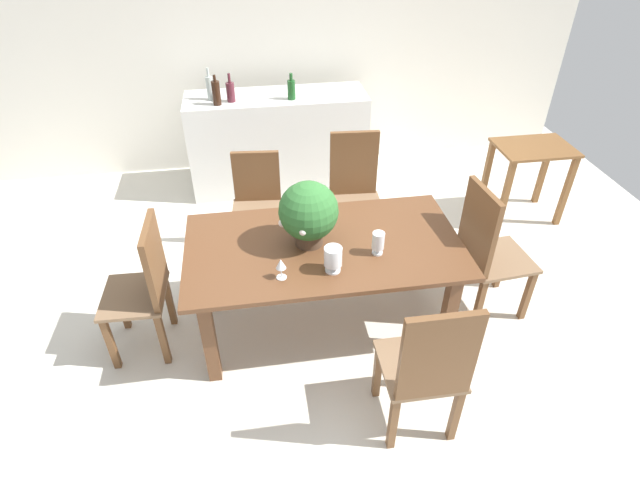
# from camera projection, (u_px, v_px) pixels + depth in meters

# --- Properties ---
(ground_plane) EXTENTS (7.04, 7.04, 0.00)m
(ground_plane) POSITION_uv_depth(u_px,v_px,m) (321.00, 310.00, 3.90)
(ground_plane) COLOR silver
(back_wall) EXTENTS (6.40, 0.10, 2.60)m
(back_wall) POSITION_uv_depth(u_px,v_px,m) (282.00, 46.00, 5.20)
(back_wall) COLOR silver
(back_wall) RESTS_ON ground
(dining_table) EXTENTS (1.85, 1.00, 0.74)m
(dining_table) POSITION_uv_depth(u_px,v_px,m) (324.00, 257.00, 3.41)
(dining_table) COLOR brown
(dining_table) RESTS_ON ground
(chair_far_left) EXTENTS (0.46, 0.50, 0.93)m
(chair_far_left) POSITION_uv_depth(u_px,v_px,m) (258.00, 202.00, 4.20)
(chair_far_left) COLOR brown
(chair_far_left) RESTS_ON ground
(chair_head_end) EXTENTS (0.43, 0.47, 1.01)m
(chair_head_end) POSITION_uv_depth(u_px,v_px,m) (146.00, 283.00, 3.30)
(chair_head_end) COLOR brown
(chair_head_end) RESTS_ON ground
(chair_near_right) EXTENTS (0.45, 0.45, 1.06)m
(chair_near_right) POSITION_uv_depth(u_px,v_px,m) (428.00, 367.00, 2.72)
(chair_near_right) COLOR brown
(chair_near_right) RESTS_ON ground
(chair_foot_end) EXTENTS (0.50, 0.49, 1.07)m
(chair_foot_end) POSITION_uv_depth(u_px,v_px,m) (486.00, 248.00, 3.58)
(chair_foot_end) COLOR brown
(chair_foot_end) RESTS_ON ground
(chair_far_right) EXTENTS (0.47, 0.46, 1.05)m
(chair_far_right) POSITION_uv_depth(u_px,v_px,m) (354.00, 188.00, 4.27)
(chair_far_right) COLOR brown
(chair_far_right) RESTS_ON ground
(flower_centerpiece) EXTENTS (0.39, 0.39, 0.45)m
(flower_centerpiece) POSITION_uv_depth(u_px,v_px,m) (308.00, 213.00, 3.22)
(flower_centerpiece) COLOR #4C3828
(flower_centerpiece) RESTS_ON dining_table
(crystal_vase_left) EXTENTS (0.11, 0.11, 0.17)m
(crystal_vase_left) POSITION_uv_depth(u_px,v_px,m) (333.00, 257.00, 3.06)
(crystal_vase_left) COLOR silver
(crystal_vase_left) RESTS_ON dining_table
(crystal_vase_center_near) EXTENTS (0.08, 0.08, 0.16)m
(crystal_vase_center_near) POSITION_uv_depth(u_px,v_px,m) (378.00, 242.00, 3.21)
(crystal_vase_center_near) COLOR silver
(crystal_vase_center_near) RESTS_ON dining_table
(wine_glass) EXTENTS (0.06, 0.06, 0.14)m
(wine_glass) POSITION_uv_depth(u_px,v_px,m) (281.00, 265.00, 3.01)
(wine_glass) COLOR silver
(wine_glass) RESTS_ON dining_table
(kitchen_counter) EXTENTS (1.79, 0.57, 0.99)m
(kitchen_counter) POSITION_uv_depth(u_px,v_px,m) (278.00, 142.00, 5.20)
(kitchen_counter) COLOR silver
(kitchen_counter) RESTS_ON ground
(wine_bottle_green) EXTENTS (0.08, 0.08, 0.27)m
(wine_bottle_green) POSITION_uv_depth(u_px,v_px,m) (231.00, 92.00, 4.72)
(wine_bottle_green) COLOR #511E28
(wine_bottle_green) RESTS_ON kitchen_counter
(wine_bottle_clear) EXTENTS (0.06, 0.06, 0.30)m
(wine_bottle_clear) POSITION_uv_depth(u_px,v_px,m) (210.00, 87.00, 4.75)
(wine_bottle_clear) COLOR #B2BFB7
(wine_bottle_clear) RESTS_ON kitchen_counter
(wine_bottle_dark) EXTENTS (0.08, 0.08, 0.25)m
(wine_bottle_dark) POSITION_uv_depth(u_px,v_px,m) (291.00, 89.00, 4.77)
(wine_bottle_dark) COLOR #194C1E
(wine_bottle_dark) RESTS_ON kitchen_counter
(wine_bottle_tall) EXTENTS (0.08, 0.08, 0.28)m
(wine_bottle_tall) POSITION_uv_depth(u_px,v_px,m) (216.00, 93.00, 4.64)
(wine_bottle_tall) COLOR black
(wine_bottle_tall) RESTS_ON kitchen_counter
(side_table) EXTENTS (0.68, 0.49, 0.74)m
(side_table) POSITION_uv_depth(u_px,v_px,m) (530.00, 164.00, 4.66)
(side_table) COLOR brown
(side_table) RESTS_ON ground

